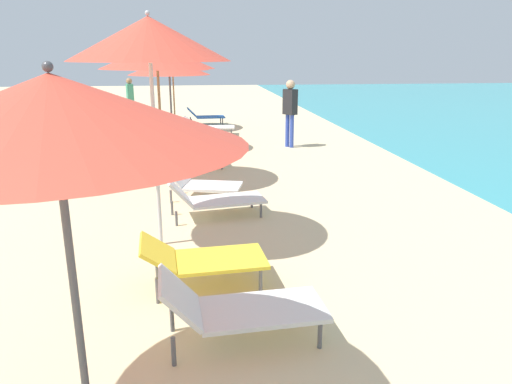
{
  "coord_description": "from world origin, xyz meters",
  "views": [
    {
      "loc": [
        0.34,
        0.6,
        2.45
      ],
      "look_at": [
        1.0,
        5.95,
        0.87
      ],
      "focal_mm": 33.25,
      "sensor_mm": 36.0,
      "label": 1
    }
  ],
  "objects_px": {
    "lounger_third_inland": "(202,258)",
    "umbrella_fourth": "(157,57)",
    "lounger_fourth_shoreside": "(190,152)",
    "lounger_farthest_inland": "(208,126)",
    "lounger_third_shoreside": "(213,198)",
    "lounger_fifth_shoreside": "(193,133)",
    "person_walking_near": "(290,106)",
    "person_walking_mid": "(130,96)",
    "lounger_fourth_inland": "(202,183)",
    "umbrella_fifth": "(169,67)",
    "umbrella_farthest": "(172,61)",
    "cooler_box": "(106,125)",
    "lounger_farthest_shoreside": "(205,116)",
    "umbrella_third": "(149,39)",
    "umbrella_second": "(53,111)",
    "lounger_second_shoreside": "(238,307)"
  },
  "relations": [
    {
      "from": "lounger_fourth_inland",
      "to": "person_walking_mid",
      "type": "relative_size",
      "value": 0.84
    },
    {
      "from": "lounger_fourth_inland",
      "to": "umbrella_fifth",
      "type": "xyz_separation_m",
      "value": [
        -0.71,
        4.45,
        1.85
      ]
    },
    {
      "from": "lounger_fifth_shoreside",
      "to": "cooler_box",
      "type": "height_order",
      "value": "lounger_fifth_shoreside"
    },
    {
      "from": "lounger_fifth_shoreside",
      "to": "lounger_third_inland",
      "type": "bearing_deg",
      "value": -89.29
    },
    {
      "from": "lounger_third_shoreside",
      "to": "lounger_farthest_shoreside",
      "type": "height_order",
      "value": "lounger_third_shoreside"
    },
    {
      "from": "umbrella_farthest",
      "to": "person_walking_mid",
      "type": "height_order",
      "value": "umbrella_farthest"
    },
    {
      "from": "lounger_third_inland",
      "to": "lounger_farthest_shoreside",
      "type": "bearing_deg",
      "value": 84.01
    },
    {
      "from": "umbrella_fifth",
      "to": "umbrella_fourth",
      "type": "bearing_deg",
      "value": -90.56
    },
    {
      "from": "umbrella_second",
      "to": "cooler_box",
      "type": "xyz_separation_m",
      "value": [
        -2.23,
        13.43,
        -1.95
      ]
    },
    {
      "from": "lounger_farthest_inland",
      "to": "lounger_second_shoreside",
      "type": "bearing_deg",
      "value": -85.14
    },
    {
      "from": "umbrella_second",
      "to": "lounger_fourth_shoreside",
      "type": "relative_size",
      "value": 1.62
    },
    {
      "from": "person_walking_near",
      "to": "person_walking_mid",
      "type": "bearing_deg",
      "value": -81.82
    },
    {
      "from": "lounger_fourth_shoreside",
      "to": "person_walking_mid",
      "type": "height_order",
      "value": "person_walking_mid"
    },
    {
      "from": "lounger_third_shoreside",
      "to": "cooler_box",
      "type": "height_order",
      "value": "lounger_third_shoreside"
    },
    {
      "from": "cooler_box",
      "to": "person_walking_mid",
      "type": "bearing_deg",
      "value": 72.82
    },
    {
      "from": "lounger_second_shoreside",
      "to": "person_walking_mid",
      "type": "height_order",
      "value": "person_walking_mid"
    },
    {
      "from": "person_walking_near",
      "to": "person_walking_mid",
      "type": "relative_size",
      "value": 1.11
    },
    {
      "from": "umbrella_fourth",
      "to": "lounger_fourth_shoreside",
      "type": "height_order",
      "value": "umbrella_fourth"
    },
    {
      "from": "lounger_fourth_shoreside",
      "to": "lounger_fourth_inland",
      "type": "relative_size",
      "value": 1.1
    },
    {
      "from": "lounger_third_inland",
      "to": "umbrella_fourth",
      "type": "bearing_deg",
      "value": 94.25
    },
    {
      "from": "lounger_fourth_shoreside",
      "to": "lounger_fifth_shoreside",
      "type": "bearing_deg",
      "value": 82.29
    },
    {
      "from": "umbrella_farthest",
      "to": "lounger_farthest_shoreside",
      "type": "xyz_separation_m",
      "value": [
        1.02,
        0.96,
        -1.9
      ]
    },
    {
      "from": "lounger_fourth_shoreside",
      "to": "lounger_farthest_inland",
      "type": "distance_m",
      "value": 4.47
    },
    {
      "from": "umbrella_second",
      "to": "cooler_box",
      "type": "bearing_deg",
      "value": 99.45
    },
    {
      "from": "umbrella_fourth",
      "to": "umbrella_farthest",
      "type": "bearing_deg",
      "value": 90.46
    },
    {
      "from": "lounger_fifth_shoreside",
      "to": "lounger_fourth_inland",
      "type": "bearing_deg",
      "value": -88.26
    },
    {
      "from": "umbrella_second",
      "to": "lounger_fourth_shoreside",
      "type": "distance_m",
      "value": 7.92
    },
    {
      "from": "lounger_fifth_shoreside",
      "to": "person_walking_mid",
      "type": "relative_size",
      "value": 0.82
    },
    {
      "from": "lounger_third_shoreside",
      "to": "umbrella_fourth",
      "type": "xyz_separation_m",
      "value": [
        -0.89,
        2.1,
        2.1
      ]
    },
    {
      "from": "lounger_fifth_shoreside",
      "to": "umbrella_fourth",
      "type": "bearing_deg",
      "value": -97.56
    },
    {
      "from": "umbrella_farthest",
      "to": "lounger_fourth_inland",
      "type": "bearing_deg",
      "value": -84.35
    },
    {
      "from": "umbrella_third",
      "to": "lounger_fourth_inland",
      "type": "bearing_deg",
      "value": 73.75
    },
    {
      "from": "umbrella_fifth",
      "to": "cooler_box",
      "type": "xyz_separation_m",
      "value": [
        -2.35,
        3.69,
        -1.94
      ]
    },
    {
      "from": "lounger_fourth_shoreside",
      "to": "umbrella_fifth",
      "type": "height_order",
      "value": "umbrella_fifth"
    },
    {
      "from": "umbrella_third",
      "to": "lounger_fourth_shoreside",
      "type": "height_order",
      "value": "umbrella_third"
    },
    {
      "from": "umbrella_farthest",
      "to": "lounger_farthest_shoreside",
      "type": "height_order",
      "value": "umbrella_farthest"
    },
    {
      "from": "lounger_third_inland",
      "to": "umbrella_fourth",
      "type": "distance_m",
      "value": 4.92
    },
    {
      "from": "cooler_box",
      "to": "lounger_third_shoreside",
      "type": "bearing_deg",
      "value": -70.57
    },
    {
      "from": "lounger_fifth_shoreside",
      "to": "person_walking_near",
      "type": "height_order",
      "value": "person_walking_near"
    },
    {
      "from": "lounger_second_shoreside",
      "to": "lounger_fourth_inland",
      "type": "xyz_separation_m",
      "value": [
        -0.25,
        4.33,
        -0.04
      ]
    },
    {
      "from": "lounger_fourth_inland",
      "to": "lounger_fifth_shoreside",
      "type": "xyz_separation_m",
      "value": [
        -0.18,
        5.48,
        -0.0
      ]
    },
    {
      "from": "person_walking_near",
      "to": "cooler_box",
      "type": "xyz_separation_m",
      "value": [
        -5.48,
        3.57,
        -0.91
      ]
    },
    {
      "from": "umbrella_second",
      "to": "lounger_third_inland",
      "type": "distance_m",
      "value": 2.82
    },
    {
      "from": "lounger_fourth_inland",
      "to": "person_walking_near",
      "type": "xyz_separation_m",
      "value": [
        2.42,
        4.56,
        0.81
      ]
    },
    {
      "from": "lounger_farthest_inland",
      "to": "lounger_farthest_shoreside",
      "type": "bearing_deg",
      "value": 96.3
    },
    {
      "from": "lounger_third_inland",
      "to": "lounger_farthest_shoreside",
      "type": "xyz_separation_m",
      "value": [
        0.26,
        12.35,
        -0.01
      ]
    },
    {
      "from": "lounger_fourth_shoreside",
      "to": "person_walking_near",
      "type": "xyz_separation_m",
      "value": [
        2.67,
        2.16,
        0.75
      ]
    },
    {
      "from": "lounger_fourth_inland",
      "to": "umbrella_fourth",
      "type": "bearing_deg",
      "value": 137.5
    },
    {
      "from": "lounger_third_shoreside",
      "to": "lounger_fifth_shoreside",
      "type": "distance_m",
      "value": 6.45
    },
    {
      "from": "umbrella_fifth",
      "to": "person_walking_mid",
      "type": "distance_m",
      "value": 5.98
    }
  ]
}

